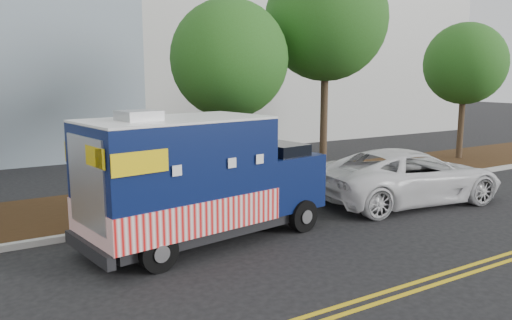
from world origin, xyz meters
TOP-DOWN VIEW (x-y plane):
  - ground at (0.00, 0.00)m, footprint 120.00×120.00m
  - curb at (0.00, 1.40)m, footprint 120.00×0.18m
  - mulch_strip at (0.00, 3.50)m, footprint 120.00×4.00m
  - centerline_near at (0.00, -4.45)m, footprint 120.00×0.10m
  - centerline_far at (0.00, -4.70)m, footprint 120.00×0.10m
  - tree_b at (1.64, 3.19)m, footprint 3.59×3.59m
  - tree_c at (5.51, 3.39)m, footprint 4.19×4.19m
  - tree_d at (13.51, 3.69)m, footprint 3.51×3.51m
  - food_truck at (-1.09, -0.27)m, footprint 6.10×3.00m
  - white_car at (5.87, -0.22)m, footprint 6.11×3.43m

SIDE VIEW (x-z plane):
  - ground at x=0.00m, z-range 0.00..0.00m
  - centerline_near at x=0.00m, z-range 0.00..0.01m
  - centerline_far at x=0.00m, z-range 0.00..0.01m
  - curb at x=0.00m, z-range 0.00..0.15m
  - mulch_strip at x=0.00m, z-range 0.00..0.15m
  - white_car at x=5.87m, z-range 0.00..1.61m
  - food_truck at x=-1.09m, z-range -0.15..2.94m
  - tree_b at x=1.64m, z-range 1.23..7.29m
  - tree_d at x=13.51m, z-range 1.25..7.28m
  - tree_c at x=5.51m, z-range 1.77..9.53m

